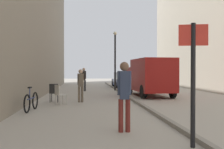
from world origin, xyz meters
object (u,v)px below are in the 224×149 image
at_px(pedestrian_main_foreground, 84,78).
at_px(parked_car, 123,80).
at_px(bicycle_leaning, 31,102).
at_px(street_sign_post, 193,74).
at_px(pedestrian_far_crossing, 81,83).
at_px(cafe_chair_near_window, 54,92).
at_px(pedestrian_mid_block, 124,92).
at_px(cafe_chair_by_doorway, 59,93).
at_px(lamp_post, 115,57).
at_px(delivery_van, 150,76).

bearing_deg(pedestrian_main_foreground, parked_car, 43.68).
bearing_deg(bicycle_leaning, street_sign_post, -45.29).
bearing_deg(pedestrian_main_foreground, pedestrian_far_crossing, -96.45).
distance_m(parked_car, street_sign_post, 19.75).
distance_m(street_sign_post, cafe_chair_near_window, 9.15).
distance_m(pedestrian_mid_block, cafe_chair_by_doorway, 6.21).
bearing_deg(pedestrian_mid_block, pedestrian_far_crossing, -77.51).
height_order(pedestrian_mid_block, cafe_chair_near_window, pedestrian_mid_block).
distance_m(street_sign_post, bicycle_leaning, 7.04).
distance_m(pedestrian_mid_block, cafe_chair_near_window, 7.25).
distance_m(bicycle_leaning, cafe_chair_near_window, 2.92).
bearing_deg(pedestrian_main_foreground, cafe_chair_by_doorway, -103.28).
xyz_separation_m(pedestrian_main_foreground, cafe_chair_near_window, (-1.45, -7.09, -0.50)).
xyz_separation_m(street_sign_post, cafe_chair_by_doorway, (-3.47, 7.27, -1.00)).
bearing_deg(lamp_post, bicycle_leaning, -113.40).
bearing_deg(bicycle_leaning, pedestrian_main_foreground, 84.19).
distance_m(pedestrian_far_crossing, street_sign_post, 8.56).
relative_size(pedestrian_main_foreground, bicycle_leaning, 1.03).
relative_size(pedestrian_mid_block, pedestrian_far_crossing, 1.10).
xyz_separation_m(street_sign_post, cafe_chair_near_window, (-3.82, 8.25, -1.00)).
xyz_separation_m(pedestrian_main_foreground, lamp_post, (2.52, 0.51, 1.67)).
relative_size(parked_car, cafe_chair_near_window, 4.50).
relative_size(parked_car, cafe_chair_by_doorway, 4.50).
xyz_separation_m(pedestrian_main_foreground, bicycle_leaning, (-2.01, -9.95, -0.67)).
relative_size(delivery_van, cafe_chair_by_doorway, 5.30).
bearing_deg(pedestrian_far_crossing, pedestrian_mid_block, 81.29).
bearing_deg(delivery_van, pedestrian_far_crossing, -149.03).
height_order(delivery_van, bicycle_leaning, delivery_van).
distance_m(delivery_van, cafe_chair_by_doorway, 6.61).
height_order(pedestrian_main_foreground, pedestrian_far_crossing, pedestrian_main_foreground).
bearing_deg(street_sign_post, cafe_chair_near_window, -52.35).
relative_size(pedestrian_mid_block, bicycle_leaning, 1.04).
relative_size(street_sign_post, bicycle_leaning, 1.47).
height_order(delivery_van, cafe_chair_by_doorway, delivery_van).
height_order(delivery_van, cafe_chair_near_window, delivery_van).
xyz_separation_m(parked_car, cafe_chair_by_doorway, (-4.84, -12.42, -0.17)).
bearing_deg(bicycle_leaning, parked_car, 73.67).
bearing_deg(street_sign_post, parked_car, -81.21).
xyz_separation_m(pedestrian_far_crossing, delivery_van, (4.32, 2.97, 0.29)).
bearing_deg(delivery_van, lamp_post, 106.23).
distance_m(pedestrian_main_foreground, delivery_van, 5.95).
height_order(pedestrian_main_foreground, cafe_chair_near_window, pedestrian_main_foreground).
height_order(pedestrian_far_crossing, delivery_van, delivery_van).
distance_m(lamp_post, cafe_chair_by_doorway, 9.56).
height_order(pedestrian_main_foreground, delivery_van, delivery_van).
distance_m(pedestrian_mid_block, lamp_post, 14.51).
xyz_separation_m(street_sign_post, lamp_post, (0.14, 15.84, 1.18)).
relative_size(lamp_post, cafe_chair_by_doorway, 5.06).
bearing_deg(cafe_chair_by_doorway, pedestrian_main_foreground, 139.92).
xyz_separation_m(lamp_post, cafe_chair_near_window, (-3.97, -7.59, -2.18)).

